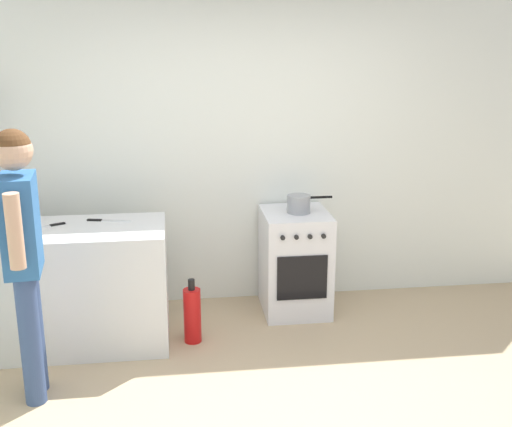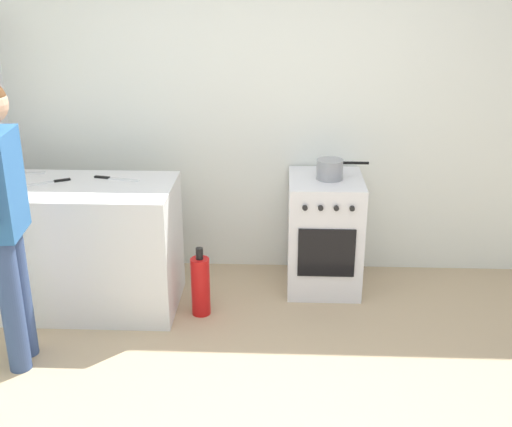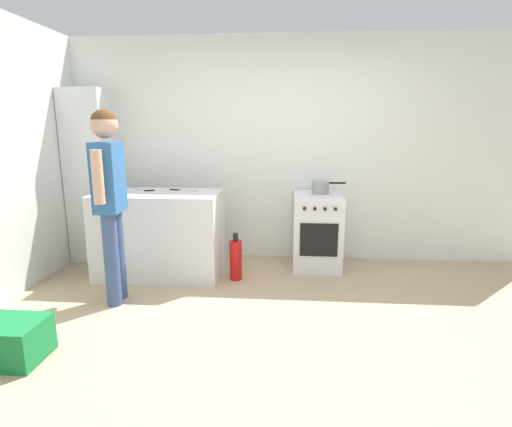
{
  "view_description": "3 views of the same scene",
  "coord_description": "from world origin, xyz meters",
  "px_view_note": "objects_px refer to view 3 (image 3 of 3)",
  "views": [
    {
      "loc": [
        -0.62,
        -3.33,
        2.25
      ],
      "look_at": [
        -0.07,
        0.89,
        1.05
      ],
      "focal_mm": 45.0,
      "sensor_mm": 36.0,
      "label": 1
    },
    {
      "loc": [
        0.03,
        -2.82,
        2.28
      ],
      "look_at": [
        -0.13,
        0.92,
        0.82
      ],
      "focal_mm": 45.0,
      "sensor_mm": 36.0,
      "label": 2
    },
    {
      "loc": [
        0.01,
        -2.85,
        1.58
      ],
      "look_at": [
        -0.29,
        0.88,
        0.76
      ],
      "focal_mm": 28.0,
      "sensor_mm": 36.0,
      "label": 3
    }
  ],
  "objects_px": {
    "knife_chef": "(141,191)",
    "knife_carving": "(183,190)",
    "knife_utility": "(127,188)",
    "recycling_crate_lower": "(5,341)",
    "fire_extinguisher": "(236,260)",
    "larder_cabinet": "(92,177)",
    "oven_left": "(317,230)",
    "person": "(109,189)",
    "pot": "(321,187)"
  },
  "relations": [
    {
      "from": "knife_carving",
      "to": "recycling_crate_lower",
      "type": "xyz_separation_m",
      "value": [
        -0.78,
        -1.85,
        -0.76
      ]
    },
    {
      "from": "oven_left",
      "to": "knife_carving",
      "type": "xyz_separation_m",
      "value": [
        -1.48,
        -0.23,
        0.48
      ]
    },
    {
      "from": "fire_extinguisher",
      "to": "knife_chef",
      "type": "bearing_deg",
      "value": 171.7
    },
    {
      "from": "knife_carving",
      "to": "knife_chef",
      "type": "bearing_deg",
      "value": -167.16
    },
    {
      "from": "knife_utility",
      "to": "recycling_crate_lower",
      "type": "bearing_deg",
      "value": -93.37
    },
    {
      "from": "knife_chef",
      "to": "knife_carving",
      "type": "bearing_deg",
      "value": 12.84
    },
    {
      "from": "oven_left",
      "to": "recycling_crate_lower",
      "type": "bearing_deg",
      "value": -137.3
    },
    {
      "from": "oven_left",
      "to": "recycling_crate_lower",
      "type": "distance_m",
      "value": 3.08
    },
    {
      "from": "knife_chef",
      "to": "larder_cabinet",
      "type": "distance_m",
      "value": 0.87
    },
    {
      "from": "person",
      "to": "recycling_crate_lower",
      "type": "bearing_deg",
      "value": -110.36
    },
    {
      "from": "recycling_crate_lower",
      "to": "knife_chef",
      "type": "bearing_deg",
      "value": 78.55
    },
    {
      "from": "knife_carving",
      "to": "larder_cabinet",
      "type": "xyz_separation_m",
      "value": [
        -1.17,
        0.33,
        0.1
      ]
    },
    {
      "from": "larder_cabinet",
      "to": "person",
      "type": "bearing_deg",
      "value": -57.68
    },
    {
      "from": "knife_utility",
      "to": "fire_extinguisher",
      "type": "height_order",
      "value": "knife_utility"
    },
    {
      "from": "pot",
      "to": "recycling_crate_lower",
      "type": "relative_size",
      "value": 0.71
    },
    {
      "from": "knife_utility",
      "to": "knife_carving",
      "type": "height_order",
      "value": "same"
    },
    {
      "from": "oven_left",
      "to": "knife_carving",
      "type": "height_order",
      "value": "knife_carving"
    },
    {
      "from": "oven_left",
      "to": "knife_utility",
      "type": "bearing_deg",
      "value": -176.51
    },
    {
      "from": "person",
      "to": "knife_utility",
      "type": "bearing_deg",
      "value": 104.5
    },
    {
      "from": "oven_left",
      "to": "knife_chef",
      "type": "xyz_separation_m",
      "value": [
        -1.9,
        -0.33,
        0.48
      ]
    },
    {
      "from": "knife_carving",
      "to": "larder_cabinet",
      "type": "relative_size",
      "value": 0.16
    },
    {
      "from": "knife_chef",
      "to": "fire_extinguisher",
      "type": "height_order",
      "value": "knife_chef"
    },
    {
      "from": "pot",
      "to": "knife_carving",
      "type": "bearing_deg",
      "value": -171.6
    },
    {
      "from": "pot",
      "to": "person",
      "type": "relative_size",
      "value": 0.21
    },
    {
      "from": "oven_left",
      "to": "fire_extinguisher",
      "type": "bearing_deg",
      "value": -151.22
    },
    {
      "from": "knife_utility",
      "to": "knife_chef",
      "type": "height_order",
      "value": "same"
    },
    {
      "from": "knife_utility",
      "to": "person",
      "type": "xyz_separation_m",
      "value": [
        0.25,
        -0.97,
        0.14
      ]
    },
    {
      "from": "knife_chef",
      "to": "larder_cabinet",
      "type": "height_order",
      "value": "larder_cabinet"
    },
    {
      "from": "knife_chef",
      "to": "recycling_crate_lower",
      "type": "distance_m",
      "value": 1.95
    },
    {
      "from": "recycling_crate_lower",
      "to": "larder_cabinet",
      "type": "distance_m",
      "value": 2.38
    },
    {
      "from": "knife_chef",
      "to": "fire_extinguisher",
      "type": "relative_size",
      "value": 0.57
    },
    {
      "from": "knife_chef",
      "to": "knife_carving",
      "type": "relative_size",
      "value": 0.87
    },
    {
      "from": "knife_carving",
      "to": "person",
      "type": "height_order",
      "value": "person"
    },
    {
      "from": "recycling_crate_lower",
      "to": "person",
      "type": "bearing_deg",
      "value": 69.64
    },
    {
      "from": "fire_extinguisher",
      "to": "larder_cabinet",
      "type": "bearing_deg",
      "value": 161.95
    },
    {
      "from": "oven_left",
      "to": "recycling_crate_lower",
      "type": "height_order",
      "value": "oven_left"
    },
    {
      "from": "knife_chef",
      "to": "larder_cabinet",
      "type": "relative_size",
      "value": 0.14
    },
    {
      "from": "fire_extinguisher",
      "to": "recycling_crate_lower",
      "type": "height_order",
      "value": "fire_extinguisher"
    },
    {
      "from": "oven_left",
      "to": "person",
      "type": "distance_m",
      "value": 2.27
    },
    {
      "from": "oven_left",
      "to": "fire_extinguisher",
      "type": "distance_m",
      "value": 1.01
    },
    {
      "from": "fire_extinguisher",
      "to": "pot",
      "type": "bearing_deg",
      "value": 27.7
    },
    {
      "from": "oven_left",
      "to": "person",
      "type": "height_order",
      "value": "person"
    },
    {
      "from": "knife_chef",
      "to": "person",
      "type": "height_order",
      "value": "person"
    },
    {
      "from": "pot",
      "to": "fire_extinguisher",
      "type": "bearing_deg",
      "value": -152.3
    },
    {
      "from": "person",
      "to": "larder_cabinet",
      "type": "relative_size",
      "value": 0.86
    },
    {
      "from": "knife_chef",
      "to": "fire_extinguisher",
      "type": "bearing_deg",
      "value": -8.3
    },
    {
      "from": "larder_cabinet",
      "to": "oven_left",
      "type": "bearing_deg",
      "value": -2.21
    },
    {
      "from": "pot",
      "to": "person",
      "type": "height_order",
      "value": "person"
    },
    {
      "from": "larder_cabinet",
      "to": "knife_carving",
      "type": "bearing_deg",
      "value": -15.82
    },
    {
      "from": "oven_left",
      "to": "knife_utility",
      "type": "relative_size",
      "value": 3.37
    }
  ]
}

